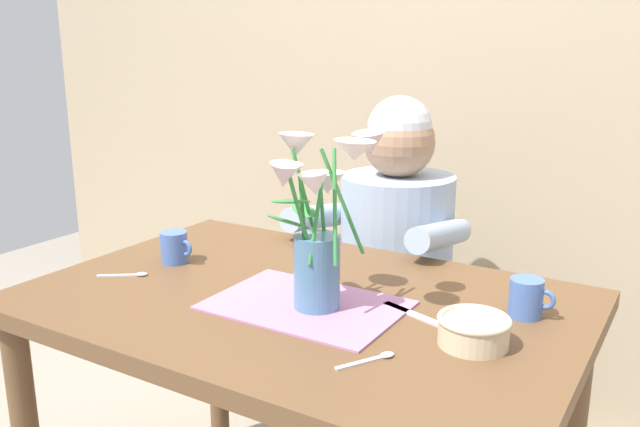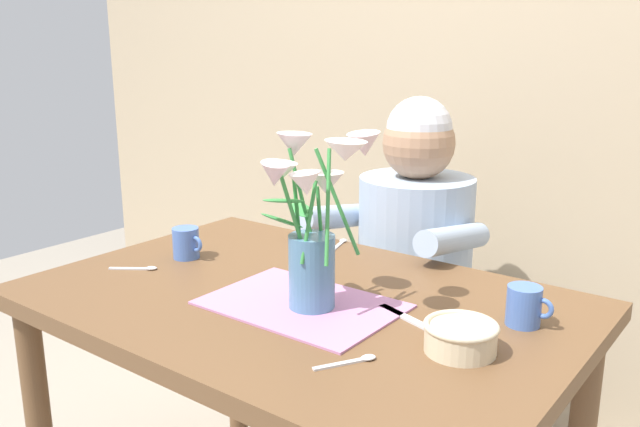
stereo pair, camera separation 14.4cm
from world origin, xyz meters
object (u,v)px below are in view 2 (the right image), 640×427
object	(u,v)px
ceramic_mug	(525,306)
dinner_knife	(412,321)
tea_cup	(186,243)
seated_person	(413,286)
ceramic_bowl	(461,336)
flower_vase	(314,219)

from	to	relation	value
ceramic_mug	dinner_knife	bearing A→B (deg)	-146.75
ceramic_mug	tea_cup	distance (m)	0.86
seated_person	ceramic_bowl	xyz separation A→B (m)	(0.46, -0.65, 0.21)
seated_person	ceramic_mug	bearing A→B (deg)	-44.74
seated_person	tea_cup	bearing A→B (deg)	-122.24
seated_person	tea_cup	xyz separation A→B (m)	(-0.34, -0.59, 0.22)
flower_vase	ceramic_bowl	bearing A→B (deg)	0.11
flower_vase	dinner_knife	world-z (taller)	flower_vase
tea_cup	flower_vase	bearing A→B (deg)	-8.35
ceramic_mug	ceramic_bowl	bearing A→B (deg)	-104.89
dinner_knife	ceramic_mug	bearing A→B (deg)	51.57
flower_vase	ceramic_mug	distance (m)	0.45
ceramic_bowl	seated_person	bearing A→B (deg)	124.97
dinner_knife	seated_person	bearing A→B (deg)	137.08
flower_vase	tea_cup	bearing A→B (deg)	171.65
seated_person	dinner_knife	xyz separation A→B (m)	(0.32, -0.59, 0.18)
ceramic_bowl	dinner_knife	xyz separation A→B (m)	(-0.13, 0.06, -0.03)
seated_person	flower_vase	world-z (taller)	seated_person
ceramic_bowl	dinner_knife	bearing A→B (deg)	154.51
ceramic_bowl	ceramic_mug	bearing A→B (deg)	75.11
ceramic_bowl	dinner_knife	size ratio (longest dim) A/B	0.72
ceramic_bowl	ceramic_mug	size ratio (longest dim) A/B	1.46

